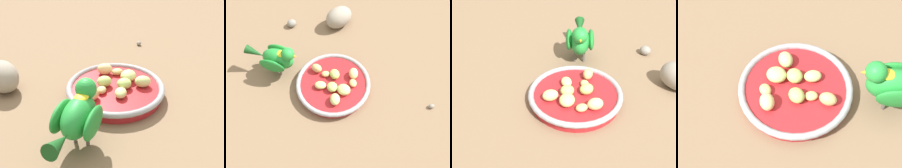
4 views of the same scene
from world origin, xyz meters
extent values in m
plane|color=#7A6047|center=(0.00, 0.00, 0.00)|extent=(4.00, 4.00, 0.00)
cylinder|color=#AD1E23|center=(0.02, 0.03, 0.01)|extent=(0.21, 0.21, 0.02)
torus|color=#93969B|center=(0.02, 0.03, 0.02)|extent=(0.22, 0.22, 0.01)
ellipsoid|color=tan|center=(0.00, 0.08, 0.03)|extent=(0.03, 0.03, 0.02)
ellipsoid|color=#B2CC66|center=(0.04, 0.03, 0.03)|extent=(0.04, 0.04, 0.02)
ellipsoid|color=tan|center=(0.01, -0.04, 0.04)|extent=(0.03, 0.03, 0.03)
ellipsoid|color=#E5C67F|center=(-0.03, 0.07, 0.04)|extent=(0.04, 0.04, 0.03)
ellipsoid|color=#B2CC66|center=(0.00, 0.02, 0.03)|extent=(0.04, 0.04, 0.02)
ellipsoid|color=#C6D17A|center=(0.08, 0.06, 0.03)|extent=(0.05, 0.04, 0.03)
ellipsoid|color=#C6D17A|center=(0.05, 0.00, 0.03)|extent=(0.04, 0.04, 0.02)
ellipsoid|color=#C6D17A|center=(0.04, 0.07, 0.03)|extent=(0.04, 0.04, 0.03)
ellipsoid|color=tan|center=(0.01, -0.01, 0.03)|extent=(0.03, 0.03, 0.01)
cylinder|color=#59544C|center=(0.03, -0.14, 0.02)|extent=(0.01, 0.01, 0.03)
cylinder|color=#59544C|center=(0.06, -0.14, 0.02)|extent=(0.01, 0.01, 0.03)
ellipsoid|color=green|center=(0.05, -0.14, 0.06)|extent=(0.07, 0.10, 0.07)
ellipsoid|color=#1E7F2D|center=(0.02, -0.16, 0.06)|extent=(0.03, 0.08, 0.05)
ellipsoid|color=#1E7F2D|center=(0.08, -0.15, 0.06)|extent=(0.03, 0.08, 0.05)
cone|color=#144719|center=(0.06, -0.22, 0.07)|extent=(0.04, 0.07, 0.04)
sphere|color=green|center=(0.04, -0.11, 0.10)|extent=(0.05, 0.05, 0.04)
cone|color=orange|center=(0.04, -0.09, 0.10)|extent=(0.02, 0.02, 0.01)
ellipsoid|color=yellow|center=(0.04, -0.13, 0.09)|extent=(0.03, 0.04, 0.01)
ellipsoid|color=gray|center=(-0.13, -0.22, 0.01)|extent=(0.04, 0.04, 0.03)
camera|label=1|loc=(0.29, -0.46, 0.37)|focal=47.01mm
camera|label=2|loc=(0.43, 0.26, 0.75)|focal=46.93mm
camera|label=3|loc=(-0.08, 0.58, 0.49)|focal=50.08mm
camera|label=4|loc=(-0.32, -0.05, 0.56)|focal=53.72mm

